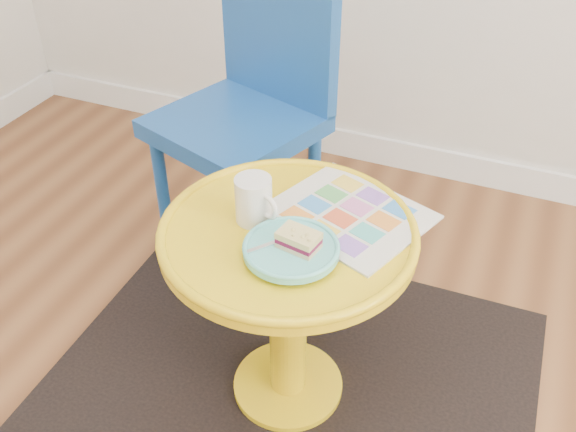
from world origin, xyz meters
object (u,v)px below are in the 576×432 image
at_px(mug, 254,199).
at_px(plate, 291,250).
at_px(side_table, 288,281).
at_px(newspaper, 348,214).
at_px(chair, 252,99).

xyz_separation_m(mug, plate, (0.13, -0.09, -0.04)).
relative_size(side_table, plate, 2.85).
height_order(mug, plate, mug).
height_order(side_table, newspaper, newspaper).
distance_m(side_table, newspaper, 0.22).
distance_m(side_table, mug, 0.23).
xyz_separation_m(chair, plate, (0.39, -0.63, 0.01)).
bearing_deg(mug, chair, 139.46).
relative_size(newspaper, plate, 1.63).
relative_size(side_table, chair, 0.60).
height_order(chair, mug, chair).
bearing_deg(mug, plate, -11.59).
relative_size(newspaper, mug, 2.89).
relative_size(chair, plate, 4.77).
bearing_deg(chair, mug, -45.03).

